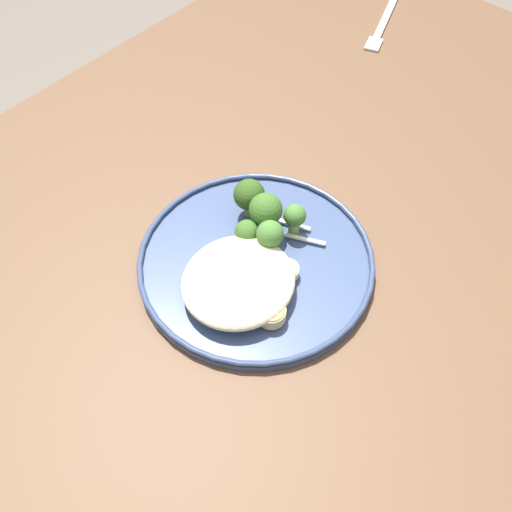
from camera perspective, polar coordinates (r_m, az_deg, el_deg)
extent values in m
plane|color=#665B51|center=(1.42, 1.41, -18.51)|extent=(6.00, 6.00, 0.00)
cube|color=brown|center=(0.77, 2.47, -1.20)|extent=(1.40, 1.00, 0.04)
cube|color=#4B3422|center=(1.58, 4.58, 13.79)|extent=(0.06, 0.06, 0.70)
cylinder|color=#38476B|center=(0.75, 0.00, -0.69)|extent=(0.29, 0.29, 0.01)
torus|color=#334162|center=(0.74, 0.00, -0.30)|extent=(0.29, 0.29, 0.01)
ellipsoid|color=beige|center=(0.70, -1.67, -2.38)|extent=(0.14, 0.13, 0.04)
cylinder|color=#E5C689|center=(0.70, 1.43, -3.37)|extent=(0.03, 0.03, 0.01)
cylinder|color=#958159|center=(0.70, 1.44, -3.03)|extent=(0.03, 0.03, 0.00)
cylinder|color=#E5C689|center=(0.70, -2.77, -4.26)|extent=(0.03, 0.03, 0.01)
cylinder|color=#958159|center=(0.69, -2.79, -3.97)|extent=(0.02, 0.02, 0.00)
cylinder|color=beige|center=(0.72, 2.82, -1.41)|extent=(0.03, 0.03, 0.01)
cylinder|color=#988766|center=(0.72, 2.84, -1.10)|extent=(0.03, 0.03, 0.00)
cylinder|color=#DBB77A|center=(0.69, 1.43, -5.43)|extent=(0.03, 0.03, 0.02)
cylinder|color=#8E774F|center=(0.68, 1.45, -5.05)|extent=(0.03, 0.03, 0.00)
cylinder|color=beige|center=(0.74, 0.64, 0.19)|extent=(0.03, 0.03, 0.01)
cylinder|color=#988766|center=(0.73, 0.64, 0.56)|extent=(0.03, 0.03, 0.00)
cylinder|color=#DBB77A|center=(0.72, -4.98, -2.44)|extent=(0.03, 0.03, 0.01)
cylinder|color=#8E774F|center=(0.71, -5.02, -2.13)|extent=(0.03, 0.03, 0.00)
cylinder|color=#7A994C|center=(0.74, 1.29, 0.85)|extent=(0.02, 0.02, 0.03)
sphere|color=#42702D|center=(0.72, 1.32, 2.09)|extent=(0.03, 0.03, 0.03)
cylinder|color=#7A994C|center=(0.76, 0.89, 2.89)|extent=(0.01, 0.01, 0.03)
sphere|color=#386023|center=(0.74, 0.91, 4.36)|extent=(0.04, 0.04, 0.04)
cylinder|color=#89A356|center=(0.76, 3.57, 2.78)|extent=(0.02, 0.02, 0.02)
sphere|color=#42702D|center=(0.75, 3.65, 3.82)|extent=(0.03, 0.03, 0.03)
cylinder|color=#7A994C|center=(0.75, -0.83, 1.34)|extent=(0.02, 0.02, 0.02)
sphere|color=#386023|center=(0.74, -0.85, 2.28)|extent=(0.03, 0.03, 0.03)
cylinder|color=#7A994C|center=(0.78, -0.63, 4.52)|extent=(0.02, 0.02, 0.02)
sphere|color=#2D4C19|center=(0.76, -0.64, 5.78)|extent=(0.04, 0.04, 0.04)
cube|color=silver|center=(0.78, 3.23, 3.06)|extent=(0.02, 0.05, 0.00)
cube|color=silver|center=(0.76, 4.61, 1.57)|extent=(0.03, 0.05, 0.00)
cube|color=silver|center=(1.18, 12.16, 21.18)|extent=(0.14, 0.06, 0.00)
cube|color=silver|center=(1.11, 10.98, 18.92)|extent=(0.04, 0.03, 0.00)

